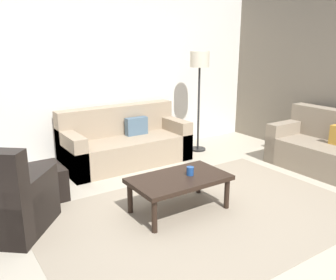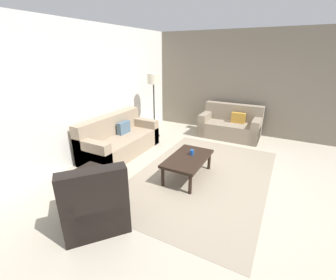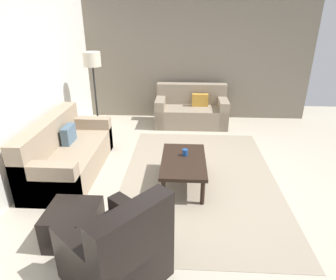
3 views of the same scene
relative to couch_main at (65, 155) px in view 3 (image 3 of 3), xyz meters
The scene contains 11 objects.
ground_plane 2.14m from the couch_main, 92.48° to the right, with size 8.00×8.00×0.00m, color #B2A893.
rear_partition 1.20m from the couch_main, 100.79° to the left, with size 6.00×0.12×2.80m, color silver.
stone_feature_panel 3.76m from the couch_main, 36.07° to the right, with size 0.12×5.20×2.80m, color slate.
area_rug 2.14m from the couch_main, 92.48° to the right, with size 3.55×2.34×0.01m, color gray.
couch_main is the anchor object (origin of this frame).
couch_loveseat 3.13m from the couch_main, 40.40° to the right, with size 0.84×1.58×0.88m.
armchair_leather 2.40m from the couch_main, 147.34° to the right, with size 1.13×1.13×0.95m.
ottoman 1.63m from the couch_main, 156.13° to the right, with size 0.56×0.56×0.40m, color black.
coffee_table 1.89m from the couch_main, 97.90° to the right, with size 1.10×0.64×0.41m.
cup 1.90m from the couch_main, 93.73° to the right, with size 0.08×0.08×0.10m, color #1E478C.
lamp_standing 1.77m from the couch_main, ahead, with size 0.32×0.32×1.71m.
Camera 3 is at (-3.96, 0.26, 2.37)m, focal length 31.45 mm.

